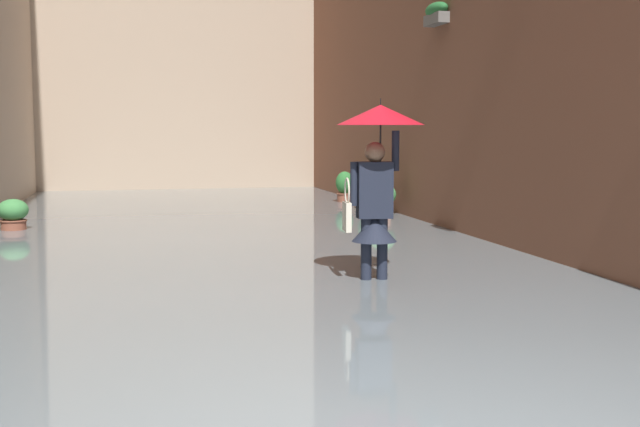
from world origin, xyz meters
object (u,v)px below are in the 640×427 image
(potted_plant_mid_left, at_px, (371,192))
(potted_plant_far_left, at_px, (345,188))
(person_wading, at_px, (377,160))
(potted_plant_near_right, at_px, (13,217))
(potted_plant_near_left, at_px, (383,200))

(potted_plant_mid_left, bearing_deg, potted_plant_far_left, -86.00)
(person_wading, height_order, potted_plant_mid_left, person_wading)
(person_wading, xyz_separation_m, potted_plant_far_left, (-2.15, -9.40, -1.01))
(potted_plant_mid_left, bearing_deg, potted_plant_near_right, 16.70)
(potted_plant_near_right, distance_m, potted_plant_mid_left, 7.10)
(potted_plant_near_right, distance_m, potted_plant_far_left, 7.66)
(potted_plant_near_right, relative_size, potted_plant_far_left, 0.78)
(potted_plant_mid_left, xyz_separation_m, potted_plant_near_left, (0.24, 1.53, -0.02))
(potted_plant_far_left, height_order, potted_plant_near_left, potted_plant_far_left)
(potted_plant_far_left, height_order, potted_plant_mid_left, potted_plant_mid_left)
(potted_plant_near_left, bearing_deg, person_wading, 71.80)
(potted_plant_near_right, bearing_deg, potted_plant_near_left, -175.52)
(potted_plant_near_left, bearing_deg, potted_plant_far_left, -92.15)
(potted_plant_far_left, xyz_separation_m, potted_plant_mid_left, (-0.12, 1.71, 0.04))
(potted_plant_far_left, bearing_deg, person_wading, 77.13)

